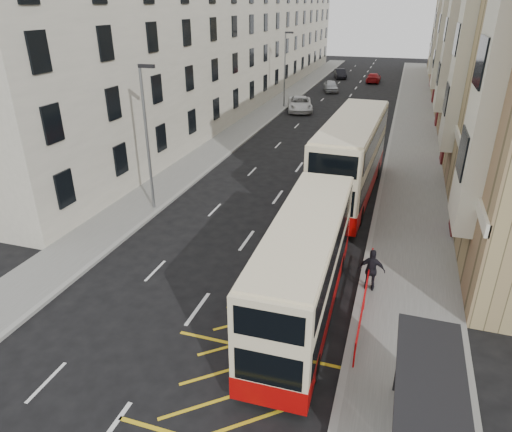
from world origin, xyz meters
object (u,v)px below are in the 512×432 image
(bus_shelter, at_px, (433,406))
(street_lamp_near, at_px, (147,132))
(street_lamp_far, at_px, (285,66))
(pedestrian_mid, at_px, (440,409))
(pedestrian_far, at_px, (372,270))
(car_silver, at_px, (331,86))
(double_decker_front, at_px, (304,268))
(double_decker_rear, at_px, (351,158))
(car_red, at_px, (373,78))
(pedestrian_near, at_px, (416,374))
(white_van, at_px, (300,104))
(car_dark, at_px, (340,74))

(bus_shelter, bearing_deg, street_lamp_near, 139.86)
(street_lamp_far, relative_size, pedestrian_mid, 4.65)
(street_lamp_far, bearing_deg, pedestrian_far, -69.92)
(bus_shelter, xyz_separation_m, car_silver, (-11.30, 54.24, -1.40))
(street_lamp_near, distance_m, double_decker_front, 12.74)
(double_decker_rear, xyz_separation_m, car_silver, (-7.07, 36.34, -1.76))
(car_silver, bearing_deg, double_decker_front, -97.08)
(street_lamp_near, relative_size, car_red, 1.69)
(car_red, bearing_deg, pedestrian_near, 95.91)
(street_lamp_near, xyz_separation_m, pedestrian_mid, (15.06, -11.30, -3.63))
(pedestrian_near, xyz_separation_m, white_van, (-12.33, 38.86, -0.22))
(street_lamp_near, distance_m, white_van, 29.06)
(car_dark, bearing_deg, white_van, -108.71)
(white_van, bearing_deg, double_decker_rear, -84.97)
(street_lamp_near, bearing_deg, car_silver, 85.36)
(bus_shelter, xyz_separation_m, street_lamp_near, (-14.69, 12.39, 2.50))
(white_van, bearing_deg, street_lamp_far, 134.06)
(street_lamp_far, xyz_separation_m, pedestrian_far, (12.70, -34.75, -3.57))
(pedestrian_near, relative_size, car_red, 0.36)
(street_lamp_far, bearing_deg, street_lamp_near, -90.00)
(bus_shelter, xyz_separation_m, pedestrian_near, (-0.26, 2.26, -1.14))
(double_decker_rear, height_order, pedestrian_near, double_decker_rear)
(double_decker_front, distance_m, car_red, 58.83)
(street_lamp_near, xyz_separation_m, car_silver, (3.39, 41.84, -3.90))
(bus_shelter, bearing_deg, car_dark, 100.07)
(double_decker_rear, distance_m, pedestrian_far, 10.59)
(car_dark, bearing_deg, double_decker_front, -100.14)
(pedestrian_mid, bearing_deg, car_silver, 99.96)
(pedestrian_near, bearing_deg, street_lamp_near, -57.81)
(street_lamp_near, height_order, double_decker_front, street_lamp_near)
(street_lamp_far, distance_m, double_decker_rear, 26.72)
(double_decker_front, relative_size, pedestrian_near, 6.03)
(bus_shelter, xyz_separation_m, street_lamp_far, (-14.69, 42.39, 2.50))
(street_lamp_near, height_order, pedestrian_near, street_lamp_near)
(pedestrian_far, xyz_separation_m, car_silver, (-9.31, 46.59, -0.33))
(double_decker_front, height_order, pedestrian_near, double_decker_front)
(double_decker_front, bearing_deg, car_dark, 95.80)
(pedestrian_far, bearing_deg, car_silver, -79.62)
(street_lamp_near, xyz_separation_m, pedestrian_far, (12.70, -4.75, -3.57))
(pedestrian_near, xyz_separation_m, car_silver, (-11.04, 51.98, -0.26))
(street_lamp_far, height_order, car_silver, street_lamp_far)
(pedestrian_mid, xyz_separation_m, car_red, (-6.82, 63.07, -0.32))
(double_decker_front, distance_m, car_dark, 61.88)
(car_silver, bearing_deg, double_decker_rear, -94.15)
(double_decker_front, height_order, car_silver, double_decker_front)
(car_red, bearing_deg, double_decker_rear, 92.95)
(double_decker_rear, relative_size, white_van, 2.23)
(bus_shelter, bearing_deg, double_decker_front, 129.02)
(bus_shelter, height_order, car_red, bus_shelter)
(double_decker_rear, distance_m, pedestrian_mid, 17.48)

